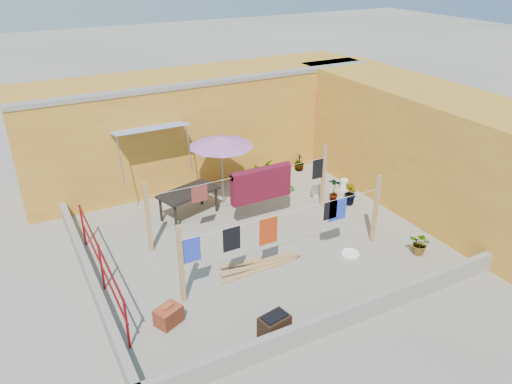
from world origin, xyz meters
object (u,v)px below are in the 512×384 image
at_px(patio_umbrella, 221,142).
at_px(water_jug_b, 344,184).
at_px(brazier, 274,326).
at_px(water_jug_a, 315,191).
at_px(white_basin, 350,254).
at_px(plant_back_a, 261,172).
at_px(green_hose, 286,188).
at_px(outdoor_table, 188,194).
at_px(brick_stack, 169,315).

height_order(patio_umbrella, water_jug_b, patio_umbrella).
distance_m(brazier, water_jug_a, 6.13).
height_order(brazier, water_jug_a, brazier).
bearing_deg(white_basin, plant_back_a, 89.20).
relative_size(green_hose, plant_back_a, 0.71).
relative_size(outdoor_table, brick_stack, 2.92).
distance_m(green_hose, plant_back_a, 0.95).
bearing_deg(plant_back_a, patio_umbrella, -155.00).
relative_size(patio_umbrella, brazier, 3.53).
distance_m(white_basin, water_jug_b, 3.66).
bearing_deg(outdoor_table, green_hose, 3.21).
bearing_deg(water_jug_a, water_jug_b, -3.60).
bearing_deg(patio_umbrella, white_basin, -67.68).
bearing_deg(outdoor_table, white_basin, -53.83).
bearing_deg(outdoor_table, brazier, -93.57).
bearing_deg(water_jug_b, water_jug_a, 176.40).
relative_size(brazier, water_jug_b, 1.67).
distance_m(patio_umbrella, plant_back_a, 2.37).
distance_m(patio_umbrella, green_hose, 2.81).
distance_m(patio_umbrella, outdoor_table, 1.66).
relative_size(white_basin, green_hose, 0.87).
bearing_deg(green_hose, water_jug_a, -54.06).
height_order(water_jug_a, water_jug_b, water_jug_b).
height_order(white_basin, green_hose, white_basin).
bearing_deg(brazier, brick_stack, 141.48).
distance_m(brick_stack, green_hose, 6.54).
bearing_deg(brazier, white_basin, 27.21).
bearing_deg(white_basin, patio_umbrella, 112.32).
xyz_separation_m(brick_stack, green_hose, (5.13, 4.06, -0.15)).
relative_size(patio_umbrella, white_basin, 4.80).
bearing_deg(plant_back_a, water_jug_b, -37.78).
xyz_separation_m(patio_umbrella, plant_back_a, (1.63, 0.76, -1.54)).
xyz_separation_m(white_basin, green_hose, (0.52, 3.82, -0.01)).
bearing_deg(green_hose, white_basin, -97.81).
xyz_separation_m(white_basin, plant_back_a, (0.06, 4.58, 0.33)).
bearing_deg(outdoor_table, brick_stack, -116.64).
bearing_deg(water_jug_b, green_hose, 152.62).
relative_size(brazier, water_jug_a, 1.84).
bearing_deg(water_jug_a, green_hose, 125.94).
distance_m(water_jug_a, water_jug_b, 1.03).
bearing_deg(patio_umbrella, green_hose, 0.04).
height_order(patio_umbrella, water_jug_a, patio_umbrella).
distance_m(white_basin, water_jug_a, 3.25).
distance_m(brazier, water_jug_b, 6.81).
distance_m(brick_stack, water_jug_a, 6.57).
bearing_deg(outdoor_table, plant_back_a, 19.00).
xyz_separation_m(white_basin, water_jug_b, (2.09, 3.01, 0.12)).
height_order(brick_stack, green_hose, brick_stack).
bearing_deg(water_jug_b, brazier, -138.17).
xyz_separation_m(outdoor_table, brick_stack, (-1.95, -3.88, -0.49)).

